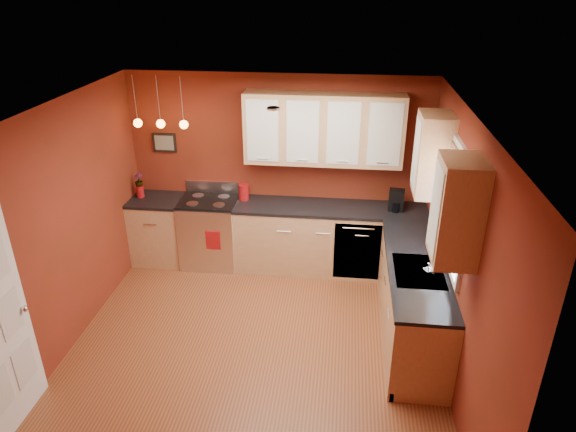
# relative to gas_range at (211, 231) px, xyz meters

# --- Properties ---
(floor) EXTENTS (4.20, 4.20, 0.00)m
(floor) POSITION_rel_gas_range_xyz_m (0.92, -1.80, -0.48)
(floor) COLOR brown
(floor) RESTS_ON ground
(ceiling) EXTENTS (4.00, 4.20, 0.02)m
(ceiling) POSITION_rel_gas_range_xyz_m (0.92, -1.80, 2.12)
(ceiling) COLOR white
(ceiling) RESTS_ON wall_back
(wall_back) EXTENTS (4.00, 0.02, 2.60)m
(wall_back) POSITION_rel_gas_range_xyz_m (0.92, 0.30, 0.82)
(wall_back) COLOR maroon
(wall_back) RESTS_ON floor
(wall_front) EXTENTS (4.00, 0.02, 2.60)m
(wall_front) POSITION_rel_gas_range_xyz_m (0.92, -3.90, 0.82)
(wall_front) COLOR maroon
(wall_front) RESTS_ON floor
(wall_left) EXTENTS (0.02, 4.20, 2.60)m
(wall_left) POSITION_rel_gas_range_xyz_m (-1.08, -1.80, 0.82)
(wall_left) COLOR maroon
(wall_left) RESTS_ON floor
(wall_right) EXTENTS (0.02, 4.20, 2.60)m
(wall_right) POSITION_rel_gas_range_xyz_m (2.92, -1.80, 0.82)
(wall_right) COLOR maroon
(wall_right) RESTS_ON floor
(base_cabinets_back_left) EXTENTS (0.70, 0.60, 0.90)m
(base_cabinets_back_left) POSITION_rel_gas_range_xyz_m (-0.73, -0.00, -0.03)
(base_cabinets_back_left) COLOR tan
(base_cabinets_back_left) RESTS_ON floor
(base_cabinets_back_right) EXTENTS (2.54, 0.60, 0.90)m
(base_cabinets_back_right) POSITION_rel_gas_range_xyz_m (1.65, -0.00, -0.03)
(base_cabinets_back_right) COLOR tan
(base_cabinets_back_right) RESTS_ON floor
(base_cabinets_right) EXTENTS (0.60, 2.10, 0.90)m
(base_cabinets_right) POSITION_rel_gas_range_xyz_m (2.62, -1.35, -0.03)
(base_cabinets_right) COLOR tan
(base_cabinets_right) RESTS_ON floor
(counter_back_left) EXTENTS (0.70, 0.62, 0.04)m
(counter_back_left) POSITION_rel_gas_range_xyz_m (-0.73, -0.00, 0.44)
(counter_back_left) COLOR black
(counter_back_left) RESTS_ON base_cabinets_back_left
(counter_back_right) EXTENTS (2.54, 0.62, 0.04)m
(counter_back_right) POSITION_rel_gas_range_xyz_m (1.65, -0.00, 0.44)
(counter_back_right) COLOR black
(counter_back_right) RESTS_ON base_cabinets_back_right
(counter_right) EXTENTS (0.62, 2.10, 0.04)m
(counter_right) POSITION_rel_gas_range_xyz_m (2.62, -1.35, 0.44)
(counter_right) COLOR black
(counter_right) RESTS_ON base_cabinets_right
(gas_range) EXTENTS (0.76, 0.64, 1.11)m
(gas_range) POSITION_rel_gas_range_xyz_m (0.00, 0.00, 0.00)
(gas_range) COLOR silver
(gas_range) RESTS_ON floor
(dishwasher_front) EXTENTS (0.60, 0.02, 0.80)m
(dishwasher_front) POSITION_rel_gas_range_xyz_m (2.02, -0.29, -0.03)
(dishwasher_front) COLOR silver
(dishwasher_front) RESTS_ON base_cabinets_back_right
(sink) EXTENTS (0.50, 0.70, 0.33)m
(sink) POSITION_rel_gas_range_xyz_m (2.62, -1.50, 0.43)
(sink) COLOR #929297
(sink) RESTS_ON counter_right
(window) EXTENTS (0.06, 1.02, 1.22)m
(window) POSITION_rel_gas_range_xyz_m (2.89, -1.50, 1.21)
(window) COLOR white
(window) RESTS_ON wall_right
(upper_cabinets_back) EXTENTS (2.00, 0.35, 0.90)m
(upper_cabinets_back) POSITION_rel_gas_range_xyz_m (1.52, 0.12, 1.47)
(upper_cabinets_back) COLOR tan
(upper_cabinets_back) RESTS_ON wall_back
(upper_cabinets_right) EXTENTS (0.35, 1.95, 0.90)m
(upper_cabinets_right) POSITION_rel_gas_range_xyz_m (2.75, -1.48, 1.47)
(upper_cabinets_right) COLOR tan
(upper_cabinets_right) RESTS_ON wall_right
(wall_picture) EXTENTS (0.32, 0.03, 0.26)m
(wall_picture) POSITION_rel_gas_range_xyz_m (-0.63, 0.28, 1.17)
(wall_picture) COLOR black
(wall_picture) RESTS_ON wall_back
(pendant_lights) EXTENTS (0.71, 0.11, 0.66)m
(pendant_lights) POSITION_rel_gas_range_xyz_m (-0.53, -0.05, 1.53)
(pendant_lights) COLOR #929297
(pendant_lights) RESTS_ON ceiling
(red_canister) EXTENTS (0.15, 0.15, 0.22)m
(red_canister) POSITION_rel_gas_range_xyz_m (0.47, 0.11, 0.57)
(red_canister) COLOR maroon
(red_canister) RESTS_ON counter_back_right
(red_vase) EXTENTS (0.10, 0.10, 0.16)m
(red_vase) POSITION_rel_gas_range_xyz_m (-0.96, 0.03, 0.54)
(red_vase) COLOR maroon
(red_vase) RESTS_ON counter_back_left
(flowers) EXTENTS (0.13, 0.13, 0.20)m
(flowers) POSITION_rel_gas_range_xyz_m (-0.96, 0.03, 0.70)
(flowers) COLOR maroon
(flowers) RESTS_ON red_vase
(coffee_maker) EXTENTS (0.21, 0.21, 0.28)m
(coffee_maker) POSITION_rel_gas_range_xyz_m (2.49, -0.01, 0.59)
(coffee_maker) COLOR black
(coffee_maker) RESTS_ON counter_back_right
(soap_pump) EXTENTS (0.11, 0.12, 0.19)m
(soap_pump) POSITION_rel_gas_range_xyz_m (2.68, -1.67, 0.55)
(soap_pump) COLOR silver
(soap_pump) RESTS_ON counter_right
(dish_towel) EXTENTS (0.20, 0.01, 0.27)m
(dish_towel) POSITION_rel_gas_range_xyz_m (0.12, -0.33, 0.04)
(dish_towel) COLOR maroon
(dish_towel) RESTS_ON gas_range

